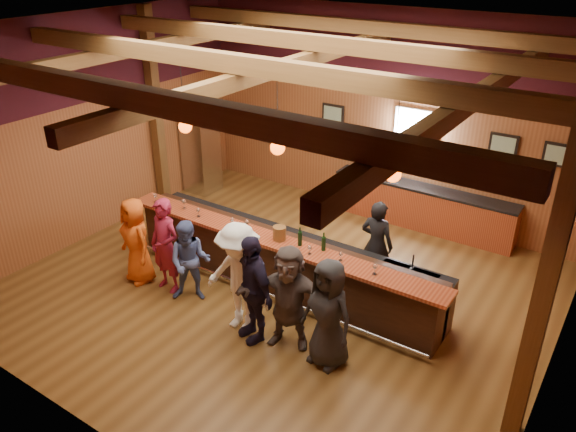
{
  "coord_description": "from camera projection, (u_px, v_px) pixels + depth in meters",
  "views": [
    {
      "loc": [
        4.87,
        -6.99,
        5.74
      ],
      "look_at": [
        0.0,
        0.3,
        1.35
      ],
      "focal_mm": 35.0,
      "sensor_mm": 36.0,
      "label": 1
    }
  ],
  "objects": [
    {
      "name": "room",
      "position": [
        279.0,
        116.0,
        8.79
      ],
      "size": [
        9.04,
        9.0,
        4.52
      ],
      "color": "brown",
      "rests_on": "ground"
    },
    {
      "name": "bar_counter",
      "position": [
        284.0,
        261.0,
        10.05
      ],
      "size": [
        6.3,
        1.07,
        1.11
      ],
      "color": "black",
      "rests_on": "ground"
    },
    {
      "name": "back_bar_cabinet",
      "position": [
        422.0,
        207.0,
        12.14
      ],
      "size": [
        4.0,
        0.52,
        0.95
      ],
      "color": "maroon",
      "rests_on": "ground"
    },
    {
      "name": "window",
      "position": [
        416.0,
        131.0,
        11.8
      ],
      "size": [
        0.95,
        0.09,
        0.95
      ],
      "color": "silver",
      "rests_on": "room"
    },
    {
      "name": "framed_pictures",
      "position": [
        456.0,
        137.0,
        11.34
      ],
      "size": [
        5.35,
        0.05,
        0.45
      ],
      "color": "black",
      "rests_on": "room"
    },
    {
      "name": "wine_shelves",
      "position": [
        412.0,
        152.0,
        11.95
      ],
      "size": [
        3.0,
        0.18,
        0.3
      ],
      "color": "maroon",
      "rests_on": "room"
    },
    {
      "name": "pendant_lights",
      "position": [
        278.0,
        147.0,
        8.97
      ],
      "size": [
        4.24,
        0.24,
        1.37
      ],
      "color": "black",
      "rests_on": "room"
    },
    {
      "name": "stainless_fridge",
      "position": [
        201.0,
        156.0,
        13.75
      ],
      "size": [
        0.7,
        0.7,
        1.8
      ],
      "primitive_type": "cube",
      "color": "silver",
      "rests_on": "ground"
    },
    {
      "name": "customer_orange",
      "position": [
        136.0,
        241.0,
        10.11
      ],
      "size": [
        0.91,
        0.71,
        1.63
      ],
      "primitive_type": "imported",
      "rotation": [
        0.0,
        0.0,
        -0.26
      ],
      "color": "#E45715",
      "rests_on": "ground"
    },
    {
      "name": "customer_redvest",
      "position": [
        165.0,
        246.0,
        9.81
      ],
      "size": [
        0.66,
        0.46,
        1.76
      ],
      "primitive_type": "imported",
      "rotation": [
        0.0,
        0.0,
        -0.06
      ],
      "color": "maroon",
      "rests_on": "ground"
    },
    {
      "name": "customer_denim",
      "position": [
        190.0,
        261.0,
        9.59
      ],
      "size": [
        0.92,
        0.86,
        1.5
      ],
      "primitive_type": "imported",
      "rotation": [
        0.0,
        0.0,
        0.54
      ],
      "color": "#4B5B96",
      "rests_on": "ground"
    },
    {
      "name": "customer_white",
      "position": [
        239.0,
        278.0,
        8.77
      ],
      "size": [
        1.23,
        0.71,
        1.88
      ],
      "primitive_type": "imported",
      "rotation": [
        0.0,
        0.0,
        -0.01
      ],
      "color": "white",
      "rests_on": "ground"
    },
    {
      "name": "customer_navy",
      "position": [
        252.0,
        288.0,
        8.58
      ],
      "size": [
        1.15,
        0.84,
        1.82
      ],
      "primitive_type": "imported",
      "rotation": [
        0.0,
        0.0,
        -0.43
      ],
      "color": "black",
      "rests_on": "ground"
    },
    {
      "name": "customer_brown",
      "position": [
        289.0,
        297.0,
        8.46
      ],
      "size": [
        1.67,
        0.97,
        1.72
      ],
      "primitive_type": "imported",
      "rotation": [
        0.0,
        0.0,
        0.31
      ],
      "color": "#584A46",
      "rests_on": "ground"
    },
    {
      "name": "customer_dark",
      "position": [
        328.0,
        314.0,
        8.07
      ],
      "size": [
        0.92,
        0.68,
        1.74
      ],
      "primitive_type": "imported",
      "rotation": [
        0.0,
        0.0,
        -0.16
      ],
      "color": "black",
      "rests_on": "ground"
    },
    {
      "name": "bartender",
      "position": [
        377.0,
        245.0,
        9.93
      ],
      "size": [
        0.61,
        0.4,
        1.68
      ],
      "primitive_type": "imported",
      "rotation": [
        0.0,
        0.0,
        3.14
      ],
      "color": "black",
      "rests_on": "ground"
    },
    {
      "name": "ice_bucket",
      "position": [
        279.0,
        233.0,
        9.49
      ],
      "size": [
        0.22,
        0.22,
        0.24
      ],
      "primitive_type": "cylinder",
      "color": "brown",
      "rests_on": "bar_counter"
    },
    {
      "name": "bottle_a",
      "position": [
        300.0,
        238.0,
        9.31
      ],
      "size": [
        0.07,
        0.07,
        0.33
      ],
      "color": "black",
      "rests_on": "bar_counter"
    },
    {
      "name": "bottle_b",
      "position": [
        324.0,
        243.0,
        9.16
      ],
      "size": [
        0.07,
        0.07,
        0.32
      ],
      "color": "black",
      "rests_on": "bar_counter"
    },
    {
      "name": "glass_a",
      "position": [
        155.0,
        196.0,
        10.82
      ],
      "size": [
        0.08,
        0.08,
        0.19
      ],
      "color": "silver",
      "rests_on": "bar_counter"
    },
    {
      "name": "glass_b",
      "position": [
        184.0,
        202.0,
        10.56
      ],
      "size": [
        0.09,
        0.09,
        0.2
      ],
      "color": "silver",
      "rests_on": "bar_counter"
    },
    {
      "name": "glass_c",
      "position": [
        198.0,
        210.0,
        10.27
      ],
      "size": [
        0.08,
        0.08,
        0.17
      ],
      "color": "silver",
      "rests_on": "bar_counter"
    },
    {
      "name": "glass_d",
      "position": [
        232.0,
        220.0,
        9.93
      ],
      "size": [
        0.07,
        0.07,
        0.17
      ],
      "color": "silver",
      "rests_on": "bar_counter"
    },
    {
      "name": "glass_e",
      "position": [
        247.0,
        223.0,
        9.79
      ],
      "size": [
        0.09,
        0.09,
        0.19
      ],
      "color": "silver",
      "rests_on": "bar_counter"
    },
    {
      "name": "glass_f",
      "position": [
        310.0,
        248.0,
        9.05
      ],
      "size": [
        0.07,
        0.07,
        0.16
      ],
      "color": "silver",
      "rests_on": "bar_counter"
    },
    {
      "name": "glass_g",
      "position": [
        341.0,
        254.0,
        8.87
      ],
      "size": [
        0.07,
        0.07,
        0.16
      ],
      "color": "silver",
      "rests_on": "bar_counter"
    },
    {
      "name": "glass_h",
      "position": [
        375.0,
        267.0,
        8.5
      ],
      "size": [
        0.08,
        0.08,
        0.18
      ],
      "color": "silver",
      "rests_on": "bar_counter"
    }
  ]
}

